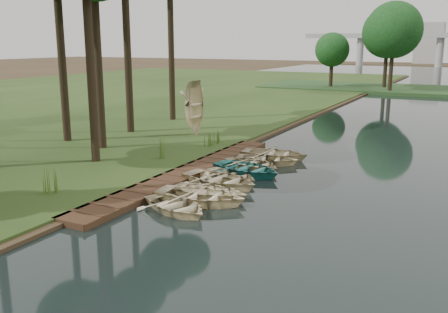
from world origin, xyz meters
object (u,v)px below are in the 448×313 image
at_px(boardwalk, 187,173).
at_px(rowboat_0, 176,204).
at_px(rowboat_1, 201,194).
at_px(rowboat_2, 209,190).
at_px(stored_rowboat, 195,130).

height_order(boardwalk, rowboat_0, rowboat_0).
bearing_deg(rowboat_1, rowboat_2, -4.05).
xyz_separation_m(boardwalk, rowboat_2, (2.74, -2.65, 0.25)).
xyz_separation_m(rowboat_0, stored_rowboat, (-6.77, 12.89, 0.30)).
distance_m(boardwalk, rowboat_2, 3.82).
bearing_deg(rowboat_0, boardwalk, 48.87).
relative_size(boardwalk, rowboat_1, 4.19).
bearing_deg(stored_rowboat, rowboat_2, -143.22).
height_order(rowboat_2, stored_rowboat, stored_rowboat).
relative_size(rowboat_1, rowboat_2, 1.13).
bearing_deg(boardwalk, rowboat_2, -44.06).
bearing_deg(rowboat_2, boardwalk, 43.55).
bearing_deg(rowboat_2, stored_rowboat, 30.85).
distance_m(boardwalk, stored_rowboat, 9.19).
bearing_deg(boardwalk, rowboat_0, -62.79).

